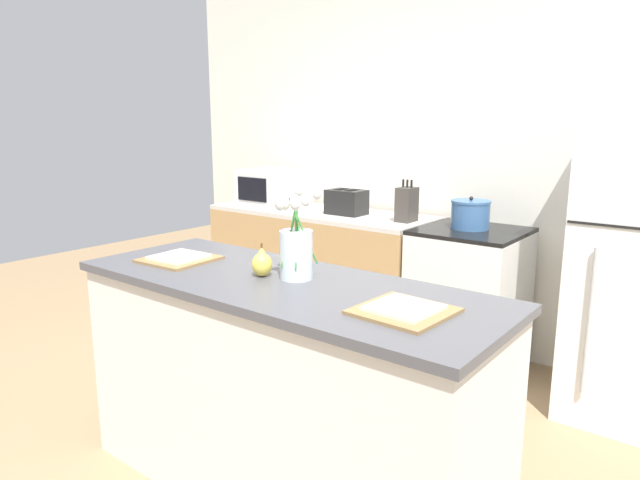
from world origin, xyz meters
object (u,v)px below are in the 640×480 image
Objects in this scene: flower_vase at (296,247)px; knife_block at (407,204)px; plate_setting_left at (179,258)px; cooking_pot at (470,214)px; microwave at (273,187)px; stove_range at (468,301)px; toaster at (346,202)px; pear_figurine at (261,263)px; plate_setting_right at (404,310)px.

flower_vase is 1.39× the size of knife_block.
plate_setting_left is 1.78m from cooking_pot.
flower_vase reaches higher than microwave.
toaster reaches higher than stove_range.
cooking_pot is (-0.02, 0.02, 0.53)m from stove_range.
flower_vase is 1.56m from cooking_pot.
pear_figurine reaches higher than plate_setting_right.
stove_range is at bearing 0.72° from toaster.
microwave reaches higher than toaster.
pear_figurine is (-0.13, -0.06, -0.08)m from flower_vase.
flower_vase reaches higher than stove_range.
knife_block reaches higher than stove_range.
plate_setting_left is 1.12× the size of knife_block.
cooking_pot is (0.18, 1.62, 0.01)m from pear_figurine.
knife_block reaches higher than plate_setting_left.
flower_vase reaches higher than plate_setting_left.
pear_figurine is at bearing -97.11° from stove_range.
pear_figurine is 0.45× the size of plate_setting_right.
cooking_pot is at bearing 83.72° from pear_figurine.
plate_setting_left reaches higher than stove_range.
toaster is at bearing -178.30° from cooking_pot.
flower_vase is 0.62m from plate_setting_left.
plate_setting_right is (0.47, -1.64, 0.48)m from stove_range.
knife_block is at bearing 82.04° from plate_setting_left.
flower_vase is at bearing -91.69° from cooking_pot.
toaster is (-1.39, 1.63, 0.05)m from plate_setting_right.
knife_block is at bearing 98.73° from pear_figurine.
plate_setting_left is at bearing -97.96° from knife_block.
microwave is at bearing 179.11° from toaster.
pear_figurine is at bearing -155.97° from flower_vase.
plate_setting_right is 2.14m from toaster.
cooking_pot is at bearing 0.57° from microwave.
stove_range is 2.96× the size of plate_setting_right.
plate_setting_left is (-0.67, -1.64, 0.48)m from stove_range.
stove_range is 1.77m from plate_setting_right.
flower_vase is 1.75m from toaster.
flower_vase reaches higher than cooking_pot.
flower_vase is at bearing 24.03° from pear_figurine.
microwave is at bearing -179.98° from stove_range.
plate_setting_left is (-0.61, -0.10, -0.12)m from flower_vase.
knife_block is (-0.38, 1.54, -0.04)m from flower_vase.
microwave is 1.78× the size of knife_block.
pear_figurine is 1.74m from toaster.
plate_setting_left is 1.29× the size of cooking_pot.
cooking_pot reaches higher than toaster.
plate_setting_right is 1.08× the size of toaster.
stove_range is 2.96× the size of plate_setting_left.
microwave is at bearing 131.45° from pear_figurine.
toaster is 1.20× the size of cooking_pot.
cooking_pot reaches higher than stove_range.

